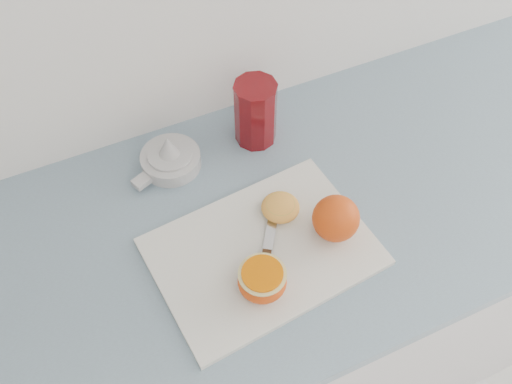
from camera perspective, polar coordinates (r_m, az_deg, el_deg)
counter at (r=1.47m, az=0.79°, el=-12.26°), size 2.27×0.64×0.89m
cutting_board at (r=1.03m, az=0.68°, el=-5.98°), size 0.41×0.31×0.01m
whole_orange at (r=1.02m, az=8.00°, el=-2.63°), size 0.09×0.09×0.09m
half_orange at (r=0.97m, az=0.62°, el=-8.82°), size 0.08×0.08×0.05m
squeezed_shell at (r=1.06m, az=2.46°, el=-1.52°), size 0.07×0.07×0.03m
paring_knife at (r=1.01m, az=0.90°, el=-7.11°), size 0.12×0.17×0.01m
citrus_juicer at (r=1.16m, az=-8.61°, el=3.37°), size 0.15×0.12×0.08m
red_tumbler at (r=1.16m, az=-0.05°, el=7.76°), size 0.09×0.09×0.14m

